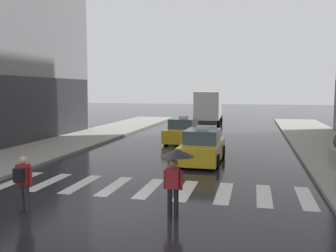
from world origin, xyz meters
TOP-DOWN VIEW (x-y plane):
  - ground_plane at (0.00, 0.00)m, footprint 160.00×160.00m
  - crosswalk_markings at (-0.00, 3.00)m, footprint 11.30×2.80m
  - taxi_lead at (1.22, 8.36)m, footprint 1.98×4.56m
  - taxi_second at (-0.97, 14.94)m, footprint 2.12×4.63m
  - box_truck at (-0.55, 25.83)m, footprint 2.48×7.61m
  - pedestrian_with_umbrella at (1.56, 0.23)m, footprint 0.96×0.96m
  - pedestrian_with_backpack at (-2.88, -0.34)m, footprint 0.55×0.43m

SIDE VIEW (x-z plane):
  - ground_plane at x=0.00m, z-range 0.00..0.00m
  - crosswalk_markings at x=0.00m, z-range 0.00..0.01m
  - taxi_lead at x=1.22m, z-range -0.18..1.63m
  - taxi_second at x=-0.97m, z-range -0.18..1.63m
  - pedestrian_with_backpack at x=-2.88m, z-range 0.15..1.80m
  - pedestrian_with_umbrella at x=1.56m, z-range 0.55..2.49m
  - box_truck at x=-0.55m, z-range 0.18..3.53m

